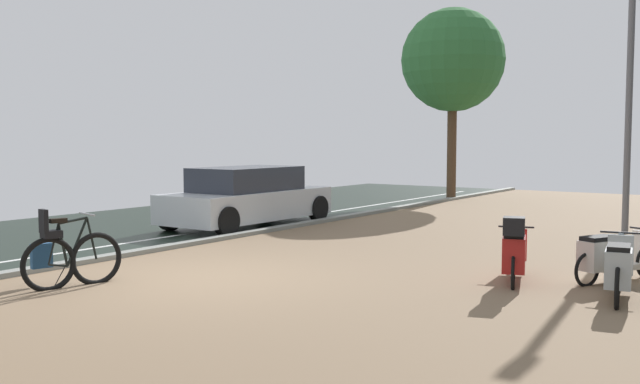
# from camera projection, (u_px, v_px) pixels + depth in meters

# --- Properties ---
(ground) EXTENTS (21.00, 40.00, 0.13)m
(ground) POSITION_uv_depth(u_px,v_px,m) (277.00, 292.00, 9.42)
(ground) COLOR black
(bicycle_foreground) EXTENTS (0.80, 1.40, 1.12)m
(bicycle_foreground) POSITION_uv_depth(u_px,v_px,m) (68.00, 257.00, 9.65)
(bicycle_foreground) COLOR black
(bicycle_foreground) RESTS_ON ground
(scooter_near) EXTENTS (0.61, 1.68, 0.81)m
(scooter_near) POSITION_uv_depth(u_px,v_px,m) (619.00, 269.00, 8.80)
(scooter_near) COLOR black
(scooter_near) RESTS_ON ground
(scooter_far) EXTENTS (0.81, 1.66, 1.00)m
(scooter_far) POSITION_uv_depth(u_px,v_px,m) (514.00, 252.00, 9.86)
(scooter_far) COLOR black
(scooter_far) RESTS_ON ground
(scooter_extra) EXTENTS (0.93, 1.63, 0.74)m
(scooter_extra) POSITION_uv_depth(u_px,v_px,m) (610.00, 256.00, 9.92)
(scooter_extra) COLOR black
(scooter_extra) RESTS_ON ground
(parked_car_near) EXTENTS (1.86, 4.36, 1.36)m
(parked_car_near) POSITION_uv_depth(u_px,v_px,m) (248.00, 197.00, 16.40)
(parked_car_near) COLOR silver
(parked_car_near) RESTS_ON ground
(lamp_post) EXTENTS (0.20, 0.52, 6.44)m
(lamp_post) POSITION_uv_depth(u_px,v_px,m) (630.00, 66.00, 15.00)
(lamp_post) COLOR slate
(lamp_post) RESTS_ON ground
(street_tree) EXTENTS (3.38, 3.38, 6.27)m
(street_tree) POSITION_uv_depth(u_px,v_px,m) (453.00, 61.00, 23.16)
(street_tree) COLOR brown
(street_tree) RESTS_ON ground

